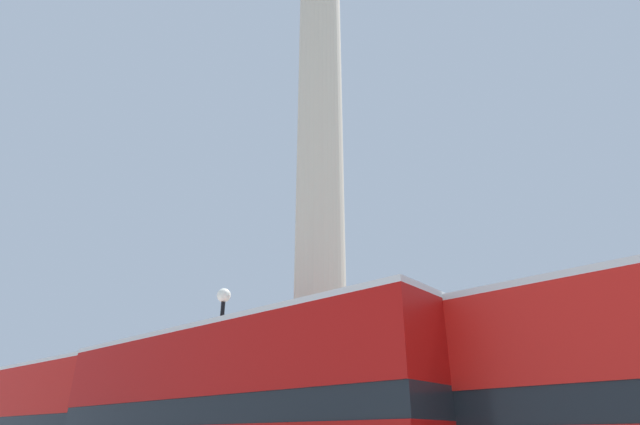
% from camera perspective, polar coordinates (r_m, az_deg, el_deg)
% --- Properties ---
extents(monument_column, '(5.48, 5.48, 26.91)m').
position_cam_1_polar(monument_column, '(20.13, 0.00, -0.27)').
color(monument_column, '#BCB29E').
rests_on(monument_column, ground_plane).
extents(bus_a, '(11.26, 3.41, 4.34)m').
position_cam_1_polar(bus_a, '(12.52, -10.27, -21.92)').
color(bus_a, '#A80F0C').
rests_on(bus_a, ground_plane).
extents(bus_b, '(10.81, 3.05, 4.32)m').
position_cam_1_polar(bus_b, '(21.46, -29.57, -20.36)').
color(bus_b, '#B7140F').
rests_on(bus_b, ground_plane).
extents(street_lamp, '(0.48, 0.48, 6.67)m').
position_cam_1_polar(street_lamp, '(17.20, -11.59, -16.96)').
color(street_lamp, black).
rests_on(street_lamp, ground_plane).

